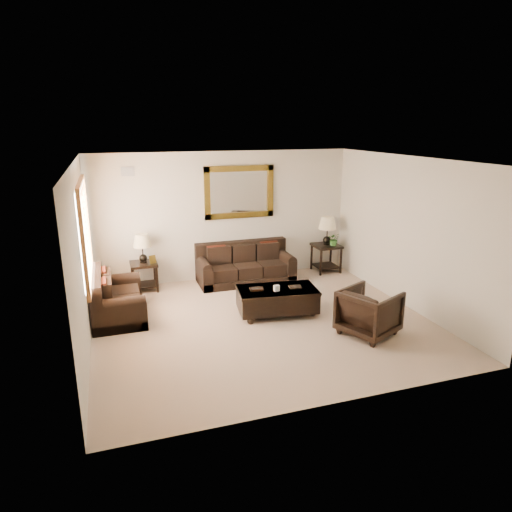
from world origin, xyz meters
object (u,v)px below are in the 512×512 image
object	(u,v)px
end_table_left	(143,254)
armchair	(369,310)
loveseat	(115,301)
coffee_table	(277,298)
sofa	(245,268)
end_table_right	(327,236)

from	to	relation	value
end_table_left	armchair	distance (m)	4.51
loveseat	end_table_left	xyz separation A→B (m)	(0.61, 1.23, 0.45)
coffee_table	armchair	xyz separation A→B (m)	(1.09, -1.20, 0.12)
sofa	end_table_left	distance (m)	2.13
coffee_table	end_table_right	bearing A→B (deg)	52.43
end_table_right	coffee_table	world-z (taller)	end_table_right
end_table_left	end_table_right	distance (m)	4.02
loveseat	coffee_table	world-z (taller)	loveseat
loveseat	armchair	bearing A→B (deg)	-116.81
end_table_left	armchair	xyz separation A→B (m)	(3.20, -3.15, -0.35)
coffee_table	end_table_left	bearing A→B (deg)	144.37
end_table_left	coffee_table	distance (m)	2.91
end_table_right	armchair	bearing A→B (deg)	-104.61
end_table_right	armchair	xyz separation A→B (m)	(-0.82, -3.13, -0.41)
end_table_right	coffee_table	bearing A→B (deg)	-134.74
end_table_left	end_table_right	world-z (taller)	end_table_right
loveseat	end_table_left	bearing A→B (deg)	-26.18
sofa	loveseat	world-z (taller)	loveseat
coffee_table	armchair	bearing A→B (deg)	-40.57
sofa	end_table_right	xyz separation A→B (m)	(1.94, 0.07, 0.52)
sofa	end_table_left	xyz separation A→B (m)	(-2.08, 0.09, 0.46)
end_table_left	end_table_right	size ratio (longest dim) A/B	0.92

